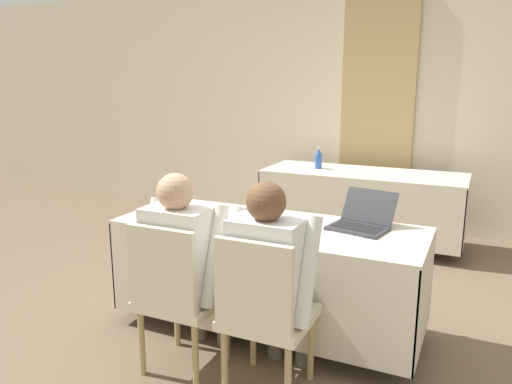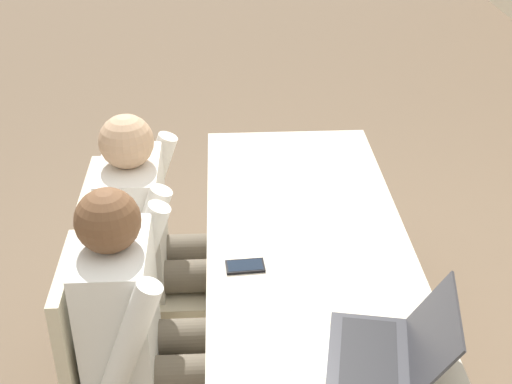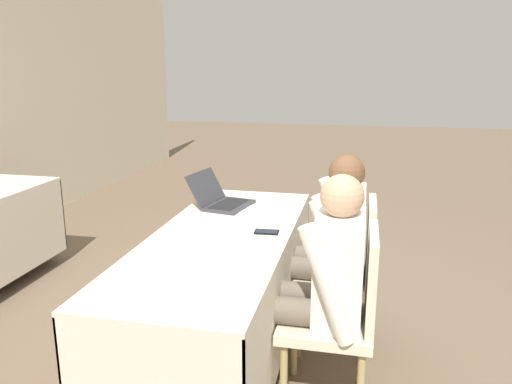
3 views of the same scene
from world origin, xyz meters
TOP-DOWN VIEW (x-y plane):
  - ground_plane at (0.00, 0.00)m, footprint 24.00×24.00m
  - wall_back at (0.00, 2.77)m, footprint 12.00×0.06m
  - curtain_panel at (0.11, 2.71)m, footprint 0.79×0.04m
  - conference_table_near at (0.00, 0.00)m, footprint 1.97×0.74m
  - conference_table_far at (0.13, 2.07)m, footprint 1.97×0.74m
  - laptop at (0.56, 0.15)m, footprint 0.40×0.40m
  - cell_phone at (0.08, -0.24)m, footprint 0.08×0.14m
  - paper_beside_laptop at (-0.27, -0.00)m, footprint 0.26×0.33m
  - paper_centre_table at (0.51, -0.01)m, footprint 0.30×0.35m
  - water_bottle at (-0.34, 2.07)m, footprint 0.07×0.07m
  - chair_near_left at (-0.26, -0.68)m, footprint 0.44×0.44m
  - chair_near_right at (0.26, -0.68)m, footprint 0.44×0.44m
  - person_checkered_shirt at (-0.26, -0.57)m, footprint 0.50×0.52m
  - person_white_shirt at (0.26, -0.57)m, footprint 0.50×0.52m

SIDE VIEW (x-z plane):
  - ground_plane at x=0.00m, z-range 0.00..0.00m
  - chair_near_left at x=-0.26m, z-range 0.04..0.94m
  - chair_near_right at x=0.26m, z-range 0.04..0.94m
  - conference_table_near at x=0.00m, z-range 0.19..0.92m
  - conference_table_far at x=0.13m, z-range 0.19..0.92m
  - person_checkered_shirt at x=-0.26m, z-range 0.07..1.23m
  - person_white_shirt at x=0.26m, z-range 0.07..1.23m
  - paper_beside_laptop at x=-0.27m, z-range 0.73..0.74m
  - paper_centre_table at x=0.51m, z-range 0.73..0.74m
  - cell_phone at x=0.08m, z-range 0.73..0.75m
  - laptop at x=0.56m, z-range 0.67..0.89m
  - water_bottle at x=-0.34m, z-range 0.72..0.94m
  - curtain_panel at x=0.11m, z-range 0.00..2.65m
  - wall_back at x=0.00m, z-range 0.00..2.70m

